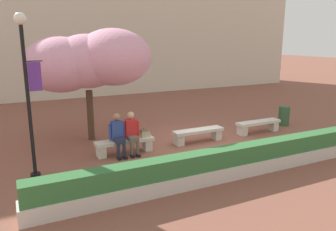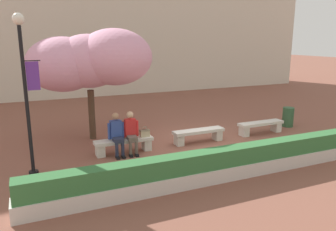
{
  "view_description": "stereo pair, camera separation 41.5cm",
  "coord_description": "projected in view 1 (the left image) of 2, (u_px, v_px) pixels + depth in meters",
  "views": [
    {
      "loc": [
        -5.63,
        -9.19,
        3.45
      ],
      "look_at": [
        -1.05,
        0.2,
        1.0
      ],
      "focal_mm": 35.0,
      "sensor_mm": 36.0,
      "label": 1
    },
    {
      "loc": [
        -5.26,
        -9.36,
        3.45
      ],
      "look_at": [
        -1.05,
        0.2,
        1.0
      ],
      "focal_mm": 35.0,
      "sensor_mm": 36.0,
      "label": 2
    }
  ],
  "objects": [
    {
      "name": "stone_bench_center",
      "position": [
        258.0,
        125.0,
        12.29
      ],
      "size": [
        1.82,
        0.42,
        0.45
      ],
      "color": "beige",
      "rests_on": "ground"
    },
    {
      "name": "stone_bench_near_west",
      "position": [
        198.0,
        133.0,
        11.16
      ],
      "size": [
        1.82,
        0.42,
        0.45
      ],
      "color": "beige",
      "rests_on": "ground"
    },
    {
      "name": "ground_plane",
      "position": [
        198.0,
        142.0,
        11.23
      ],
      "size": [
        100.0,
        100.0,
        0.0
      ],
      "primitive_type": "plane",
      "color": "brown"
    },
    {
      "name": "person_seated_right",
      "position": [
        132.0,
        131.0,
        10.0
      ],
      "size": [
        0.51,
        0.71,
        1.29
      ],
      "color": "black",
      "rests_on": "ground"
    },
    {
      "name": "lamp_post_with_banner",
      "position": [
        27.0,
        83.0,
        7.82
      ],
      "size": [
        0.54,
        0.28,
        4.05
      ],
      "color": "black",
      "rests_on": "ground"
    },
    {
      "name": "cherry_tree_main",
      "position": [
        89.0,
        61.0,
        10.9
      ],
      "size": [
        4.13,
        3.02,
        3.81
      ],
      "color": "#473323",
      "rests_on": "ground"
    },
    {
      "name": "trash_bin",
      "position": [
        284.0,
        116.0,
        13.34
      ],
      "size": [
        0.44,
        0.44,
        0.78
      ],
      "primitive_type": "cylinder",
      "color": "#2D5133",
      "rests_on": "ground"
    },
    {
      "name": "handbag",
      "position": [
        145.0,
        133.0,
        10.24
      ],
      "size": [
        0.3,
        0.15,
        0.34
      ],
      "color": "tan",
      "rests_on": "stone_bench_west_end"
    },
    {
      "name": "building_facade",
      "position": [
        99.0,
        12.0,
        21.01
      ],
      "size": [
        28.0,
        4.0,
        10.25
      ],
      "primitive_type": "cube",
      "color": "beige",
      "rests_on": "ground"
    },
    {
      "name": "stone_bench_west_end",
      "position": [
        125.0,
        144.0,
        10.04
      ],
      "size": [
        1.82,
        0.42,
        0.45
      ],
      "color": "beige",
      "rests_on": "ground"
    },
    {
      "name": "planter_hedge_foreground",
      "position": [
        255.0,
        158.0,
        8.64
      ],
      "size": [
        11.5,
        0.5,
        0.8
      ],
      "color": "beige",
      "rests_on": "ground"
    },
    {
      "name": "person_seated_left",
      "position": [
        118.0,
        133.0,
        9.81
      ],
      "size": [
        0.51,
        0.68,
        1.29
      ],
      "color": "black",
      "rests_on": "ground"
    }
  ]
}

